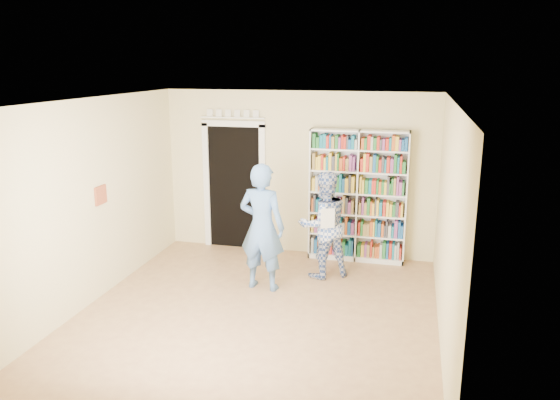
# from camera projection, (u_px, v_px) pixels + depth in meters

# --- Properties ---
(floor) EXTENTS (5.00, 5.00, 0.00)m
(floor) POSITION_uv_depth(u_px,v_px,m) (257.00, 315.00, 6.98)
(floor) COLOR #976949
(floor) RESTS_ON ground
(ceiling) EXTENTS (5.00, 5.00, 0.00)m
(ceiling) POSITION_uv_depth(u_px,v_px,m) (254.00, 101.00, 6.32)
(ceiling) COLOR white
(ceiling) RESTS_ON wall_back
(wall_back) EXTENTS (4.50, 0.00, 4.50)m
(wall_back) POSITION_uv_depth(u_px,v_px,m) (298.00, 174.00, 9.00)
(wall_back) COLOR beige
(wall_back) RESTS_ON floor
(wall_left) EXTENTS (0.00, 5.00, 5.00)m
(wall_left) POSITION_uv_depth(u_px,v_px,m) (91.00, 202.00, 7.17)
(wall_left) COLOR beige
(wall_left) RESTS_ON floor
(wall_right) EXTENTS (0.00, 5.00, 5.00)m
(wall_right) POSITION_uv_depth(u_px,v_px,m) (448.00, 226.00, 6.13)
(wall_right) COLOR beige
(wall_right) RESTS_ON floor
(bookshelf) EXTENTS (1.54, 0.29, 2.12)m
(bookshelf) POSITION_uv_depth(u_px,v_px,m) (358.00, 196.00, 8.69)
(bookshelf) COLOR white
(bookshelf) RESTS_ON floor
(doorway) EXTENTS (1.10, 0.08, 2.43)m
(doorway) POSITION_uv_depth(u_px,v_px,m) (234.00, 181.00, 9.28)
(doorway) COLOR black
(doorway) RESTS_ON floor
(wall_art) EXTENTS (0.03, 0.25, 0.25)m
(wall_art) POSITION_uv_depth(u_px,v_px,m) (101.00, 195.00, 7.34)
(wall_art) COLOR brown
(wall_art) RESTS_ON wall_left
(man_blue) EXTENTS (0.71, 0.51, 1.81)m
(man_blue) POSITION_uv_depth(u_px,v_px,m) (262.00, 227.00, 7.60)
(man_blue) COLOR #537DBA
(man_blue) RESTS_ON floor
(man_plaid) EXTENTS (0.99, 0.93, 1.61)m
(man_plaid) POSITION_uv_depth(u_px,v_px,m) (324.00, 225.00, 8.06)
(man_plaid) COLOR #324F99
(man_plaid) RESTS_ON floor
(paper_sheet) EXTENTS (0.19, 0.09, 0.29)m
(paper_sheet) POSITION_uv_depth(u_px,v_px,m) (328.00, 218.00, 7.75)
(paper_sheet) COLOR white
(paper_sheet) RESTS_ON man_plaid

